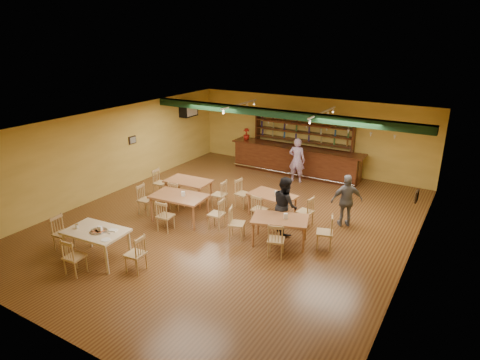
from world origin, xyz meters
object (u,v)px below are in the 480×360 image
Objects in this scene: bar_counter at (295,160)px; dining_table_d at (280,231)px; dining_table_c at (180,208)px; patron_right_a at (285,205)px; dining_table_a at (189,191)px; dining_table_b at (272,205)px; near_table at (98,245)px; patron_bar at (297,160)px.

bar_counter is 3.67× the size of dining_table_d.
dining_table_d is at bearing -1.09° from dining_table_c.
bar_counter is 3.28× the size of patron_right_a.
dining_table_a is 2.99m from dining_table_b.
patron_bar reaches higher than near_table.
dining_table_b is 0.87× the size of dining_table_c.
dining_table_a is 4.10m from dining_table_d.
patron_right_a is at bearing -9.69° from dining_table_a.
dining_table_d is at bearing -70.33° from bar_counter.
bar_counter is 4.28m from dining_table_b.
dining_table_a is 4.40m from patron_bar.
patron_bar reaches higher than bar_counter.
patron_bar is at bearing -23.88° from patron_right_a.
bar_counter reaches higher than near_table.
dining_table_d is (2.01, -5.63, -0.19)m from bar_counter.
dining_table_b is at bearing 32.02° from dining_table_c.
patron_right_a is at bearing -69.59° from bar_counter.
near_table is 8.20m from patron_bar.
patron_bar is (2.34, 3.70, 0.49)m from dining_table_a.
bar_counter is 8.91m from near_table.
near_table is 5.13m from patron_right_a.
dining_table_b is at bearing 1.97° from patron_right_a.
dining_table_c is 1.09× the size of near_table.
dining_table_d is (3.95, -1.11, -0.00)m from dining_table_a.
patron_right_a is at bearing -37.81° from dining_table_b.
near_table is (-0.32, -2.88, -0.01)m from dining_table_c.
near_table is at bearing -100.02° from bar_counter.
bar_counter is 0.97m from patron_bar.
patron_bar reaches higher than dining_table_a.
dining_table_a reaches higher than dining_table_b.
dining_table_b is 1.78m from dining_table_d.
dining_table_b is 0.94× the size of near_table.
patron_bar is (-1.61, 4.81, 0.49)m from dining_table_d.
dining_table_b is 1.23m from patron_right_a.
patron_right_a is (1.84, -4.94, 0.27)m from bar_counter.
dining_table_c is 0.99× the size of patron_right_a.
dining_table_c is 3.24m from patron_right_a.
bar_counter is 3.83× the size of dining_table_b.
patron_bar is at bearing 54.37° from dining_table_a.
patron_right_a reaches higher than dining_table_a.
patron_right_a reaches higher than near_table.
patron_right_a is at bearing 86.24° from dining_table_d.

